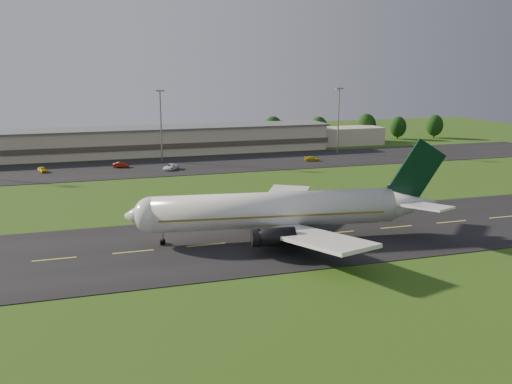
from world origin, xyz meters
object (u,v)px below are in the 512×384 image
object	(u,v)px
light_mast_east	(339,113)
service_vehicle_d	(312,159)
service_vehicle_b	(121,165)
airliner	(280,210)
service_vehicle_a	(42,170)
terminal	(159,141)
service_vehicle_c	(171,167)
light_mast_centre	(161,117)

from	to	relation	value
light_mast_east	service_vehicle_d	xyz separation A→B (m)	(-13.68, -11.96, -12.01)
service_vehicle_b	service_vehicle_d	world-z (taller)	service_vehicle_b
airliner	service_vehicle_b	distance (m)	76.22
service_vehicle_a	terminal	bearing A→B (deg)	15.60
service_vehicle_c	service_vehicle_d	xyz separation A→B (m)	(41.06, 1.85, -0.12)
service_vehicle_a	service_vehicle_c	xyz separation A→B (m)	(32.15, -6.35, 0.07)
service_vehicle_a	service_vehicle_c	world-z (taller)	service_vehicle_c
airliner	terminal	size ratio (longest dim) A/B	0.35
terminal	service_vehicle_c	bearing A→B (deg)	-92.17
airliner	terminal	xyz separation A→B (m)	(-5.48, 96.30, -0.67)
airliner	service_vehicle_d	bearing A→B (deg)	71.05
terminal	service_vehicle_b	world-z (taller)	terminal
service_vehicle_c	service_vehicle_d	size ratio (longest dim) A/B	1.25
light_mast_east	service_vehicle_c	size ratio (longest dim) A/B	3.78
service_vehicle_d	service_vehicle_a	bearing A→B (deg)	107.16
light_mast_centre	light_mast_east	world-z (taller)	same
light_mast_east	service_vehicle_b	xyz separation A→B (m)	(-67.07, -6.39, -11.94)
airliner	service_vehicle_a	bearing A→B (deg)	125.93
airliner	terminal	world-z (taller)	airliner
service_vehicle_b	airliner	bearing A→B (deg)	-159.91
light_mast_centre	service_vehicle_d	xyz separation A→B (m)	(41.32, -11.96, -12.01)
service_vehicle_a	airliner	bearing A→B (deg)	-81.69
light_mast_centre	service_vehicle_b	world-z (taller)	light_mast_centre
terminal	light_mast_centre	size ratio (longest dim) A/B	7.13
service_vehicle_c	service_vehicle_d	bearing A→B (deg)	40.56
airliner	service_vehicle_a	distance (m)	82.45
service_vehicle_b	service_vehicle_c	distance (m)	14.39
terminal	service_vehicle_d	world-z (taller)	terminal
terminal	light_mast_centre	distance (m)	18.45
terminal	service_vehicle_c	world-z (taller)	terminal
terminal	service_vehicle_a	xyz separation A→B (m)	(-33.29, -23.64, -3.21)
terminal	service_vehicle_b	size ratio (longest dim) A/B	34.08
airliner	light_mast_centre	world-z (taller)	light_mast_centre
airliner	light_mast_east	distance (m)	93.80
service_vehicle_b	service_vehicle_d	distance (m)	53.68
light_mast_centre	service_vehicle_c	distance (m)	18.22
service_vehicle_b	service_vehicle_c	size ratio (longest dim) A/B	0.79
airliner	light_mast_centre	size ratio (longest dim) A/B	2.51
airliner	service_vehicle_b	xyz separation A→B (m)	(-18.96, 73.72, -3.86)
airliner	light_mast_centre	xyz separation A→B (m)	(-6.88, 80.12, 8.08)
light_mast_east	service_vehicle_d	bearing A→B (deg)	-138.84
service_vehicle_a	light_mast_east	bearing A→B (deg)	-14.87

